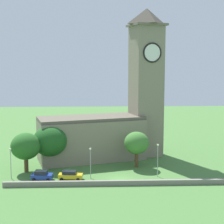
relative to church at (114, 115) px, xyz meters
The scene contains 11 objects.
ground_plane 10.32m from the church, 74.98° to the right, with size 200.00×200.00×0.00m, color #477538.
church is the anchor object (origin of this frame).
quay_barrier 22.34m from the church, 88.70° to the right, with size 43.19×0.70×0.96m, color gray.
car_blue 23.89m from the church, 131.52° to the right, with size 4.16×2.47×1.89m.
car_yellow 20.94m from the church, 119.26° to the right, with size 4.77×2.44×1.74m.
streetlamp_west_end 26.46m from the church, 143.55° to the right, with size 0.44×0.44×6.11m.
streetlamp_west_mid 17.59m from the church, 108.54° to the right, with size 0.44×0.44×6.10m.
streetlamp_central 18.08m from the church, 62.24° to the right, with size 0.44×0.44×6.63m.
tree_by_tower 22.13m from the church, 149.41° to the right, with size 6.12×6.12×8.18m.
tree_riverside_east 16.75m from the church, 149.96° to the right, with size 7.26×7.26×9.11m.
tree_churchyard 10.77m from the church, 61.96° to the right, with size 5.32×5.32×7.74m.
Camera 1 is at (-4.29, -68.04, 22.71)m, focal length 58.56 mm.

